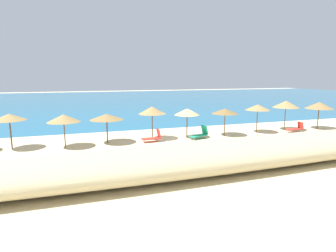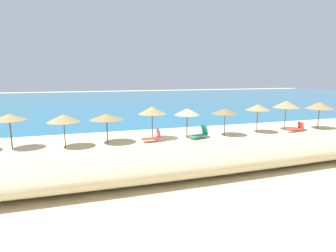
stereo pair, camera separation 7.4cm
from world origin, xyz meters
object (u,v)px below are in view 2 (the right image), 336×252
beach_umbrella_5 (187,112)px  lounge_chair_2 (296,128)px  beach_umbrella_1 (9,117)px  beach_umbrella_4 (152,110)px  beach_umbrella_3 (107,117)px  beach_umbrella_2 (64,118)px  beach_umbrella_6 (225,111)px  beach_umbrella_7 (258,107)px  beach_umbrella_9 (320,105)px  beach_umbrella_8 (286,104)px  lounge_chair_1 (153,137)px  beach_ball (258,136)px  lounge_chair_0 (200,134)px

beach_umbrella_5 → lounge_chair_2: 11.00m
beach_umbrella_1 → beach_umbrella_4: size_ratio=0.94×
beach_umbrella_3 → beach_umbrella_2: bearing=-172.1°
beach_umbrella_1 → lounge_chair_2: (24.40, -1.25, -1.98)m
beach_umbrella_6 → beach_umbrella_3: bearing=178.4°
beach_umbrella_1 → beach_umbrella_6: 17.15m
beach_umbrella_5 → beach_umbrella_7: (7.13, 0.12, 0.12)m
beach_umbrella_1 → beach_umbrella_9: bearing=-1.1°
beach_umbrella_7 → beach_umbrella_8: (3.39, 0.24, 0.17)m
beach_umbrella_2 → beach_umbrella_9: size_ratio=0.92×
beach_umbrella_2 → lounge_chair_1: bearing=-1.9°
beach_umbrella_8 → lounge_chair_1: (-13.68, -0.90, -2.16)m
beach_umbrella_4 → beach_umbrella_8: beach_umbrella_8 is taller
beach_umbrella_3 → beach_umbrella_6: (10.29, -0.30, 0.08)m
lounge_chair_1 → beach_ball: size_ratio=5.93×
beach_umbrella_4 → lounge_chair_1: (-0.17, -0.91, -2.07)m
beach_umbrella_5 → beach_umbrella_8: (10.52, 0.36, 0.29)m
beach_umbrella_3 → beach_umbrella_9: beach_umbrella_9 is taller
beach_umbrella_7 → lounge_chair_1: (-10.29, -0.66, -2.00)m
beach_umbrella_1 → beach_umbrella_4: beach_umbrella_4 is taller
beach_umbrella_3 → lounge_chair_0: bearing=-5.4°
beach_umbrella_3 → beach_umbrella_7: bearing=-0.0°
beach_umbrella_3 → beach_umbrella_6: size_ratio=1.08×
beach_umbrella_1 → lounge_chair_2: bearing=-2.9°
beach_umbrella_7 → lounge_chair_2: bearing=-15.2°
beach_umbrella_7 → lounge_chair_0: bearing=-173.3°
beach_umbrella_5 → lounge_chair_2: (10.81, -0.88, -1.88)m
beach_umbrella_2 → lounge_chair_2: size_ratio=1.59×
beach_umbrella_6 → beach_umbrella_7: bearing=4.6°
beach_umbrella_3 → beach_umbrella_9: (20.86, -0.31, 0.26)m
beach_umbrella_5 → lounge_chair_0: 2.20m
beach_umbrella_5 → beach_umbrella_7: beach_umbrella_7 is taller
beach_umbrella_4 → lounge_chair_1: beach_umbrella_4 is taller
beach_ball → beach_umbrella_4: bearing=166.0°
beach_umbrella_3 → beach_umbrella_8: bearing=0.8°
beach_umbrella_7 → beach_umbrella_8: bearing=4.1°
beach_umbrella_6 → lounge_chair_2: 7.52m
beach_umbrella_9 → beach_umbrella_8: bearing=171.4°
beach_umbrella_5 → beach_umbrella_6: 3.55m
beach_umbrella_5 → beach_umbrella_6: beach_umbrella_5 is taller
beach_umbrella_9 → lounge_chair_2: size_ratio=1.73×
beach_umbrella_1 → beach_umbrella_2: 3.76m
beach_umbrella_6 → lounge_chair_1: beach_umbrella_6 is taller
beach_umbrella_1 → lounge_chair_2: 24.51m
beach_umbrella_2 → beach_umbrella_1: bearing=169.6°
beach_umbrella_5 → beach_umbrella_7: 7.13m
lounge_chair_1 → beach_umbrella_3: bearing=77.1°
beach_umbrella_1 → beach_umbrella_5: 13.60m
beach_umbrella_2 → beach_umbrella_4: size_ratio=0.90×
beach_umbrella_4 → lounge_chair_1: bearing=-100.8°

